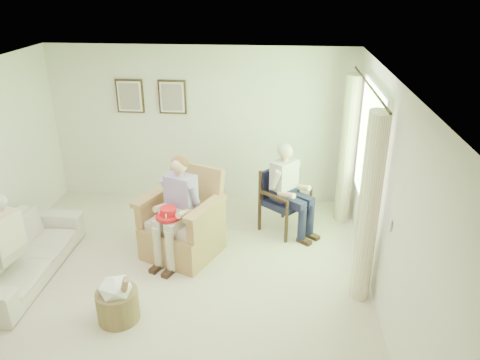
{
  "coord_description": "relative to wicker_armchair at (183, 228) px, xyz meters",
  "views": [
    {
      "loc": [
        1.3,
        -4.59,
        3.6
      ],
      "look_at": [
        0.79,
        1.16,
        1.05
      ],
      "focal_mm": 35.0,
      "sensor_mm": 36.0,
      "label": 1
    }
  ],
  "objects": [
    {
      "name": "wicker_armchair",
      "position": [
        0.0,
        0.0,
        0.0
      ],
      "size": [
        0.94,
        0.93,
        1.2
      ],
      "rotation": [
        0.0,
        0.0,
        -0.41
      ],
      "color": "tan",
      "rests_on": "ground"
    },
    {
      "name": "curtain_left",
      "position": [
        2.32,
        -0.74,
        0.77
      ],
      "size": [
        0.34,
        0.34,
        2.3
      ],
      "primitive_type": "cylinder",
      "color": "#F5E6C0",
      "rests_on": "ground"
    },
    {
      "name": "back_wall",
      "position": [
        -0.01,
        1.79,
        0.92
      ],
      "size": [
        5.0,
        0.04,
        2.6
      ],
      "primitive_type": "cube",
      "color": "silver",
      "rests_on": "ground"
    },
    {
      "name": "framed_print_right",
      "position": [
        -0.46,
        1.75,
        1.4
      ],
      "size": [
        0.45,
        0.05,
        0.55
      ],
      "color": "#382114",
      "rests_on": "back_wall"
    },
    {
      "name": "person_dark",
      "position": [
        1.41,
        0.7,
        0.41
      ],
      "size": [
        0.4,
        0.62,
        1.35
      ],
      "rotation": [
        0.0,
        0.0,
        0.88
      ],
      "color": "#1A1A39",
      "rests_on": "ground"
    },
    {
      "name": "framed_print_left",
      "position": [
        -1.16,
        1.75,
        1.4
      ],
      "size": [
        0.45,
        0.05,
        0.55
      ],
      "color": "#382114",
      "rests_on": "back_wall"
    },
    {
      "name": "person_wicker",
      "position": [
        0.0,
        -0.16,
        0.47
      ],
      "size": [
        0.4,
        0.63,
        1.43
      ],
      "rotation": [
        0.0,
        0.0,
        -0.41
      ],
      "color": "beige",
      "rests_on": "ground"
    },
    {
      "name": "window",
      "position": [
        2.46,
        0.24,
        1.2
      ],
      "size": [
        0.13,
        2.5,
        1.63
      ],
      "color": "#2D6B23",
      "rests_on": "right_wall"
    },
    {
      "name": "curtain_right",
      "position": [
        2.32,
        1.22,
        0.77
      ],
      "size": [
        0.34,
        0.34,
        2.3
      ],
      "primitive_type": "cylinder",
      "color": "#F5E6C0",
      "rests_on": "ground"
    },
    {
      "name": "person_sofa",
      "position": [
        -1.96,
        -1.06,
        0.34
      ],
      "size": [
        0.42,
        0.62,
        1.27
      ],
      "rotation": [
        0.0,
        0.0,
        -1.8
      ],
      "color": "#BDAD98",
      "rests_on": "ground"
    },
    {
      "name": "red_hat",
      "position": [
        -0.1,
        -0.33,
        0.39
      ],
      "size": [
        0.33,
        0.33,
        0.14
      ],
      "color": "red",
      "rests_on": "person_wicker"
    },
    {
      "name": "hatbox",
      "position": [
        -0.46,
        -1.45,
        -0.11
      ],
      "size": [
        0.6,
        0.6,
        0.69
      ],
      "color": "tan",
      "rests_on": "ground"
    },
    {
      "name": "sofa",
      "position": [
        -1.96,
        -0.72,
        -0.08
      ],
      "size": [
        2.08,
        0.81,
        0.61
      ],
      "primitive_type": "imported",
      "rotation": [
        0.0,
        0.0,
        1.57
      ],
      "color": "silver",
      "rests_on": "ground"
    },
    {
      "name": "floor",
      "position": [
        -0.01,
        -0.96,
        -0.38
      ],
      "size": [
        5.5,
        5.5,
        0.0
      ],
      "primitive_type": "plane",
      "color": "beige",
      "rests_on": "ground"
    },
    {
      "name": "right_wall",
      "position": [
        2.49,
        -0.96,
        0.92
      ],
      "size": [
        0.04,
        5.5,
        2.6
      ],
      "primitive_type": "cube",
      "color": "silver",
      "rests_on": "ground"
    },
    {
      "name": "wood_armchair",
      "position": [
        1.41,
        0.85,
        0.14
      ],
      "size": [
        0.61,
        0.58,
        0.94
      ],
      "rotation": [
        0.0,
        0.0,
        0.88
      ],
      "color": "black",
      "rests_on": "ground"
    },
    {
      "name": "ceiling",
      "position": [
        -0.01,
        -0.96,
        2.22
      ],
      "size": [
        5.0,
        5.5,
        0.02
      ],
      "primitive_type": "cube",
      "color": "white",
      "rests_on": "back_wall"
    }
  ]
}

